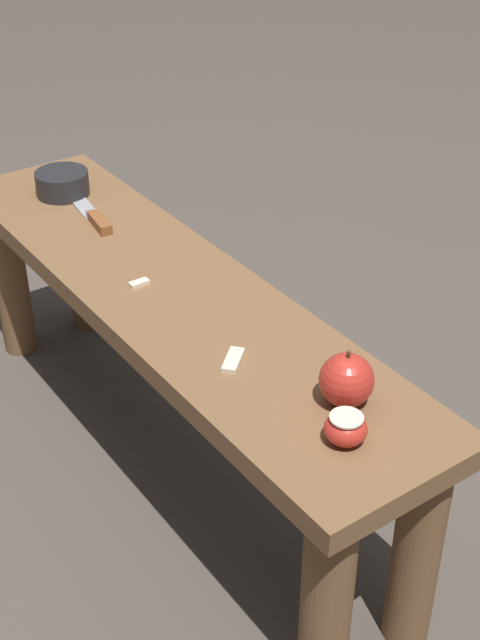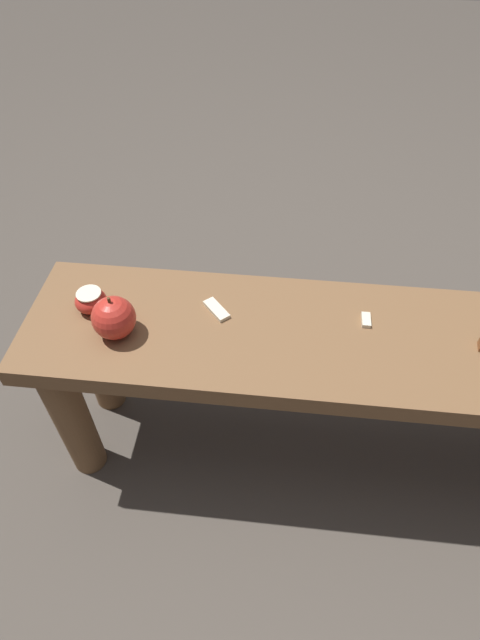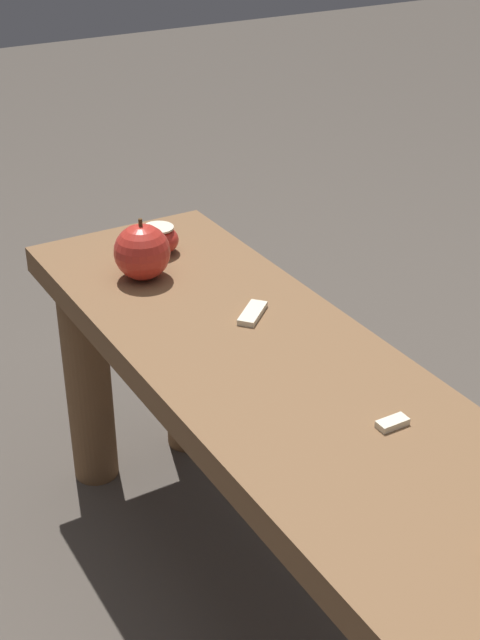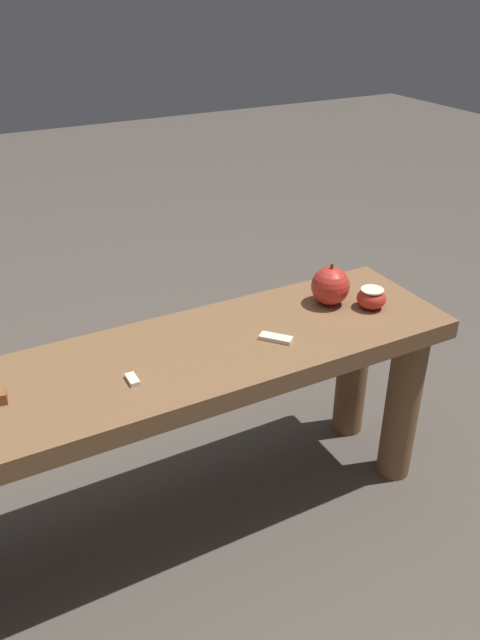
# 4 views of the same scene
# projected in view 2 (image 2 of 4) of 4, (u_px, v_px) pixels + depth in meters

# --- Properties ---
(ground_plane) EXTENTS (8.00, 8.00, 0.00)m
(ground_plane) POSITION_uv_depth(u_px,v_px,m) (324.00, 448.00, 1.25)
(ground_plane) COLOR #4C443D
(wooden_bench) EXTENTS (1.27, 0.30, 0.43)m
(wooden_bench) POSITION_uv_depth(u_px,v_px,m) (344.00, 369.00, 1.01)
(wooden_bench) COLOR brown
(wooden_bench) RESTS_ON ground_plane
(apple_whole) EXTENTS (0.08, 0.08, 0.09)m
(apple_whole) POSITION_uv_depth(u_px,v_px,m) (114.00, 318.00, 0.92)
(apple_whole) COLOR red
(apple_whole) RESTS_ON wooden_bench
(apple_cut) EXTENTS (0.06, 0.06, 0.04)m
(apple_cut) POSITION_uv_depth(u_px,v_px,m) (91.00, 301.00, 0.97)
(apple_cut) COLOR red
(apple_cut) RESTS_ON wooden_bench
(apple_slice_center) EXTENTS (0.06, 0.06, 0.01)m
(apple_slice_center) POSITION_uv_depth(u_px,v_px,m) (217.00, 309.00, 0.98)
(apple_slice_center) COLOR beige
(apple_slice_center) RESTS_ON wooden_bench
(apple_slice_near_bowl) EXTENTS (0.02, 0.04, 0.01)m
(apple_slice_near_bowl) POSITION_uv_depth(u_px,v_px,m) (366.00, 320.00, 0.96)
(apple_slice_near_bowl) COLOR beige
(apple_slice_near_bowl) RESTS_ON wooden_bench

